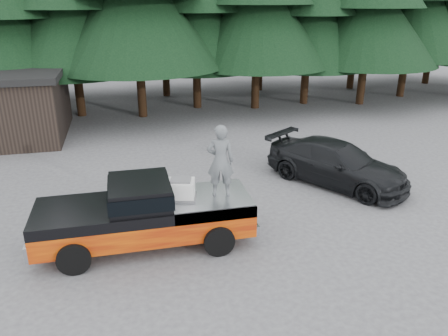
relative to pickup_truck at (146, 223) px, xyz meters
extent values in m
plane|color=#464648|center=(1.78, -0.02, -0.67)|extent=(120.00, 120.00, 0.00)
cube|color=black|center=(-0.10, 0.00, 0.96)|extent=(1.66, 1.90, 0.59)
cube|color=silver|center=(1.01, -0.04, 0.91)|extent=(0.85, 0.76, 0.50)
imported|color=#565B5D|center=(2.11, -0.08, 1.68)|extent=(0.83, 0.64, 2.03)
imported|color=black|center=(7.15, 2.78, 0.11)|extent=(4.81, 5.66, 1.55)
camera|label=1|loc=(-0.35, -10.89, 5.79)|focal=35.00mm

